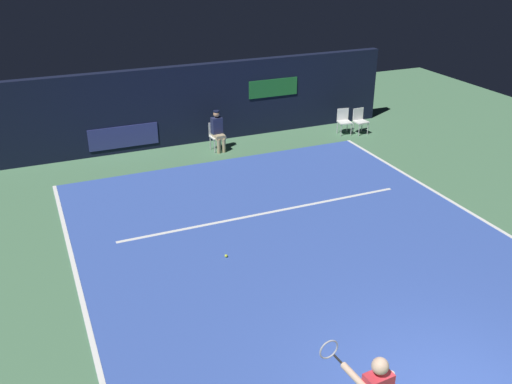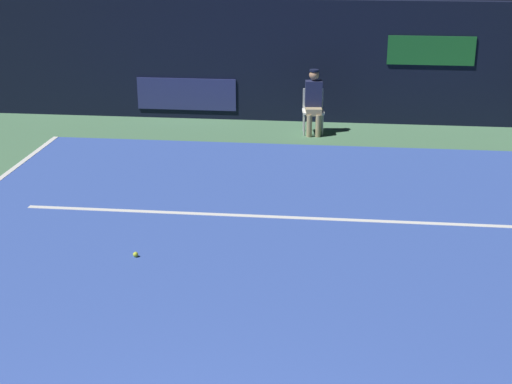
# 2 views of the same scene
# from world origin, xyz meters

# --- Properties ---
(ground_plane) EXTENTS (28.28, 28.28, 0.00)m
(ground_plane) POSITION_xyz_m (0.00, 4.92, 0.00)
(ground_plane) COLOR #4C7A56
(court_surface) EXTENTS (9.66, 11.83, 0.01)m
(court_surface) POSITION_xyz_m (0.00, 4.92, 0.01)
(court_surface) COLOR #3856B2
(court_surface) RESTS_ON ground
(line_service) EXTENTS (7.53, 0.10, 0.01)m
(line_service) POSITION_xyz_m (0.00, 6.99, 0.01)
(line_service) COLOR white
(line_service) RESTS_ON court_surface
(back_wall) EXTENTS (13.91, 0.33, 2.60)m
(back_wall) POSITION_xyz_m (-0.00, 12.82, 1.30)
(back_wall) COLOR black
(back_wall) RESTS_ON ground
(line_judge_on_chair) EXTENTS (0.48, 0.56, 1.32)m
(line_judge_on_chair) POSITION_xyz_m (0.40, 11.71, 0.69)
(line_judge_on_chair) COLOR white
(line_judge_on_chair) RESTS_ON ground
(tennis_ball) EXTENTS (0.07, 0.07, 0.07)m
(tennis_ball) POSITION_xyz_m (-1.66, 5.41, 0.05)
(tennis_ball) COLOR #CCE033
(tennis_ball) RESTS_ON court_surface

